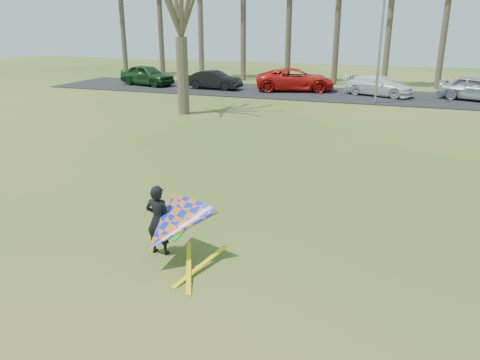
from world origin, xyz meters
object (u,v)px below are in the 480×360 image
(streetlight, at_px, (384,30))
(car_1, at_px, (214,80))
(car_4, at_px, (476,88))
(kite_flyer, at_px, (170,225))
(car_3, at_px, (379,86))
(car_2, at_px, (295,80))
(car_0, at_px, (147,75))

(streetlight, relative_size, car_1, 1.91)
(car_4, xyz_separation_m, kite_flyer, (-8.75, -25.93, -0.00))
(car_1, distance_m, car_3, 12.10)
(car_1, bearing_deg, kite_flyer, -155.92)
(car_1, distance_m, car_2, 6.14)
(streetlight, distance_m, car_1, 13.07)
(car_3, bearing_deg, car_2, 105.78)
(streetlight, bearing_deg, car_2, 148.83)
(car_0, xyz_separation_m, car_3, (18.07, 0.48, -0.12))
(streetlight, xyz_separation_m, car_3, (-0.18, 3.37, -3.72))
(car_4, bearing_deg, streetlight, 140.29)
(streetlight, bearing_deg, car_3, 93.07)
(streetlight, bearing_deg, car_4, 28.92)
(car_2, relative_size, car_3, 1.24)
(car_1, xyz_separation_m, kite_flyer, (9.43, -25.25, 0.10))
(streetlight, xyz_separation_m, car_0, (-18.25, 2.88, -3.60))
(streetlight, relative_size, kite_flyer, 3.35)
(car_0, relative_size, car_3, 1.00)
(car_4, relative_size, kite_flyer, 1.93)
(car_0, height_order, car_3, car_0)
(streetlight, relative_size, car_0, 1.70)
(car_4, bearing_deg, car_1, 113.49)
(car_1, height_order, car_4, car_4)
(streetlight, height_order, car_2, streetlight)
(car_0, bearing_deg, car_4, -75.85)
(streetlight, relative_size, car_4, 1.74)
(car_3, relative_size, car_4, 1.02)
(streetlight, distance_m, car_4, 7.68)
(car_3, distance_m, kite_flyer, 26.15)
(car_2, distance_m, kite_flyer, 26.64)
(streetlight, distance_m, car_3, 5.02)
(car_4, bearing_deg, car_2, 109.07)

